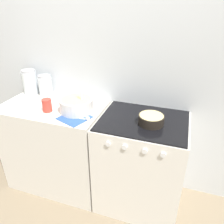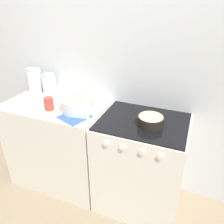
# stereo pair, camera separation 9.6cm
# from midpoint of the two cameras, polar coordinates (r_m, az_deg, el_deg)

# --- Properties ---
(ground_plane) EXTENTS (12.00, 12.00, 0.00)m
(ground_plane) POSITION_cam_midpoint_polar(r_m,az_deg,el_deg) (2.30, -4.49, -24.35)
(ground_plane) COLOR gray
(wall_back) EXTENTS (4.93, 0.05, 2.40)m
(wall_back) POSITION_cam_midpoint_polar(r_m,az_deg,el_deg) (2.09, 1.90, 10.52)
(wall_back) COLOR silver
(wall_back) RESTS_ON ground_plane
(countertop_cabinet) EXTENTS (0.97, 0.60, 0.92)m
(countertop_cabinet) POSITION_cam_midpoint_polar(r_m,az_deg,el_deg) (2.37, -12.33, -8.08)
(countertop_cabinet) COLOR silver
(countertop_cabinet) RESTS_ON ground_plane
(stove) EXTENTS (0.74, 0.61, 0.92)m
(stove) POSITION_cam_midpoint_polar(r_m,az_deg,el_deg) (2.08, 8.72, -13.39)
(stove) COLOR white
(stove) RESTS_ON ground_plane
(mixing_bowl) EXTENTS (0.29, 0.29, 0.26)m
(mixing_bowl) POSITION_cam_midpoint_polar(r_m,az_deg,el_deg) (1.94, -7.57, 2.21)
(mixing_bowl) COLOR white
(mixing_bowl) RESTS_ON countertop_cabinet
(baking_pan) EXTENTS (0.21, 0.21, 0.08)m
(baking_pan) POSITION_cam_midpoint_polar(r_m,az_deg,el_deg) (1.75, 11.62, -2.19)
(baking_pan) COLOR black
(baking_pan) RESTS_ON stove
(storage_jar_left) EXTENTS (0.15, 0.15, 0.25)m
(storage_jar_left) POSITION_cam_midpoint_polar(r_m,az_deg,el_deg) (2.47, -18.43, 7.47)
(storage_jar_left) COLOR silver
(storage_jar_left) RESTS_ON countertop_cabinet
(storage_jar_middle) EXTENTS (0.14, 0.14, 0.22)m
(storage_jar_middle) POSITION_cam_midpoint_polar(r_m,az_deg,el_deg) (2.36, -14.91, 6.69)
(storage_jar_middle) COLOR silver
(storage_jar_middle) RESTS_ON countertop_cabinet
(tin_can) EXTENTS (0.08, 0.08, 0.12)m
(tin_can) POSITION_cam_midpoint_polar(r_m,az_deg,el_deg) (2.02, -14.87, 2.09)
(tin_can) COLOR #CC3F33
(tin_can) RESTS_ON countertop_cabinet
(recipe_page) EXTENTS (0.29, 0.29, 0.01)m
(recipe_page) POSITION_cam_midpoint_polar(r_m,az_deg,el_deg) (1.87, -8.24, -1.25)
(recipe_page) COLOR #3359B2
(recipe_page) RESTS_ON countertop_cabinet
(measuring_spoon) EXTENTS (0.12, 0.04, 0.04)m
(measuring_spoon) POSITION_cam_midpoint_polar(r_m,az_deg,el_deg) (1.81, -5.23, -1.55)
(measuring_spoon) COLOR white
(measuring_spoon) RESTS_ON countertop_cabinet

